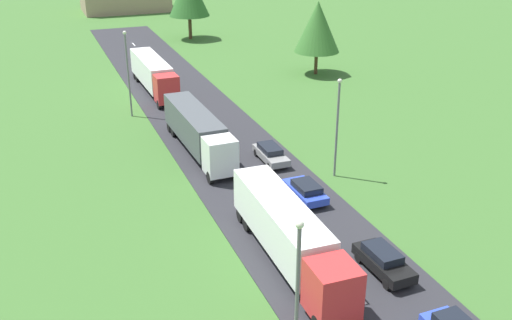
{
  "coord_description": "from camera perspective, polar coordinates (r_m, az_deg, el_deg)",
  "views": [
    {
      "loc": [
        -15.42,
        -12.14,
        20.58
      ],
      "look_at": [
        -0.8,
        25.42,
        2.87
      ],
      "focal_mm": 41.35,
      "sensor_mm": 36.0,
      "label": 1
    }
  ],
  "objects": [
    {
      "name": "truck_lead",
      "position": [
        35.98,
        3.18,
        -7.12
      ],
      "size": [
        2.72,
        13.94,
        3.63
      ],
      "color": "red",
      "rests_on": "road"
    },
    {
      "name": "lamppost_third",
      "position": [
        61.73,
        -12.28,
        8.5
      ],
      "size": [
        0.36,
        0.36,
        8.9
      ],
      "color": "slate",
      "rests_on": "ground"
    },
    {
      "name": "lane_marking_centre",
      "position": [
        42.56,
        2.77,
        -5.13
      ],
      "size": [
        0.16,
        121.31,
        0.01
      ],
      "color": "white",
      "rests_on": "road"
    },
    {
      "name": "road",
      "position": [
        44.75,
        1.38,
        -3.62
      ],
      "size": [
        10.0,
        140.0,
        0.06
      ],
      "primitive_type": "cube",
      "color": "#2B2B30",
      "rests_on": "ground"
    },
    {
      "name": "tree_birch",
      "position": [
        76.6,
        5.97,
        12.71
      ],
      "size": [
        5.79,
        5.79,
        9.3
      ],
      "color": "#513823",
      "rests_on": "ground"
    },
    {
      "name": "lamppost_second",
      "position": [
        46.91,
        7.87,
        3.54
      ],
      "size": [
        0.36,
        0.36,
        8.2
      ],
      "color": "slate",
      "rests_on": "ground"
    },
    {
      "name": "lamppost_lead",
      "position": [
        26.03,
        4.0,
        -13.41
      ],
      "size": [
        0.36,
        0.36,
        8.82
      ],
      "color": "slate",
      "rests_on": "ground"
    },
    {
      "name": "car_second",
      "position": [
        36.66,
        12.21,
        -9.48
      ],
      "size": [
        1.88,
        4.49,
        1.47
      ],
      "color": "black",
      "rests_on": "road"
    },
    {
      "name": "truck_third",
      "position": [
        70.53,
        -9.9,
        8.26
      ],
      "size": [
        2.72,
        14.26,
        3.7
      ],
      "color": "red",
      "rests_on": "road"
    },
    {
      "name": "car_third",
      "position": [
        44.22,
        4.82,
        -2.95
      ],
      "size": [
        1.95,
        4.26,
        1.38
      ],
      "color": "blue",
      "rests_on": "road"
    },
    {
      "name": "truck_second",
      "position": [
        52.16,
        -5.66,
        2.9
      ],
      "size": [
        2.77,
        13.92,
        3.59
      ],
      "color": "white",
      "rests_on": "road"
    },
    {
      "name": "car_fourth",
      "position": [
        50.5,
        1.43,
        0.64
      ],
      "size": [
        1.79,
        4.59,
        1.37
      ],
      "color": "gray",
      "rests_on": "road"
    }
  ]
}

